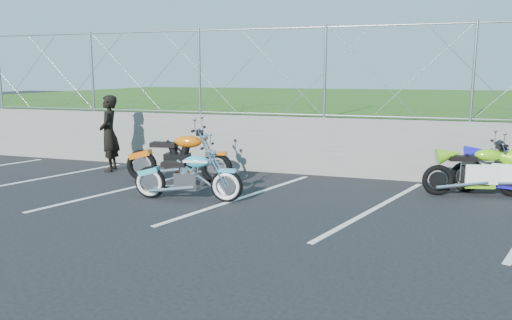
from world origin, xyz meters
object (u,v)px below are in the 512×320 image
(sportbike_blue, at_px, (508,173))
(person_standing, at_px, (109,133))
(cruiser_turquoise, at_px, (189,178))
(sportbike_green, at_px, (478,173))
(naked_orange, at_px, (180,160))

(sportbike_blue, relative_size, person_standing, 1.11)
(cruiser_turquoise, distance_m, sportbike_green, 5.35)
(cruiser_turquoise, xyz_separation_m, sportbike_blue, (5.51, 2.09, 0.04))
(naked_orange, bearing_deg, person_standing, 155.82)
(naked_orange, bearing_deg, cruiser_turquoise, -64.09)
(cruiser_turquoise, distance_m, sportbike_blue, 5.89)
(sportbike_green, xyz_separation_m, sportbike_blue, (0.53, 0.13, 0.01))
(naked_orange, xyz_separation_m, sportbike_blue, (6.32, 0.84, -0.05))
(sportbike_blue, distance_m, person_standing, 8.48)
(person_standing, bearing_deg, sportbike_blue, 69.78)
(naked_orange, distance_m, sportbike_blue, 6.38)
(sportbike_green, distance_m, person_standing, 7.95)
(sportbike_green, xyz_separation_m, person_standing, (-7.94, -0.04, 0.45))
(cruiser_turquoise, distance_m, person_standing, 3.56)
(person_standing, bearing_deg, sportbike_green, 68.93)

